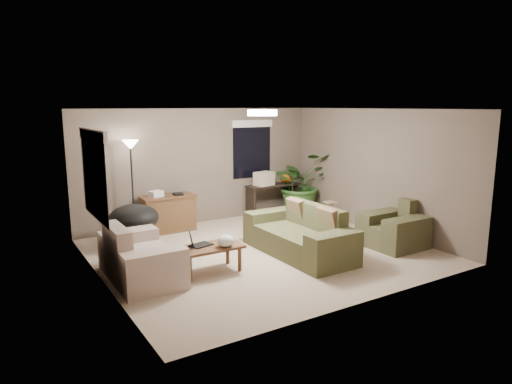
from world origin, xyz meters
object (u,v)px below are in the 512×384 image
armchair (393,231)px  console_table (273,198)px  loveseat (139,260)px  papasan_chair (134,223)px  coffee_table (210,250)px  houseplant (300,190)px  floor_lamp (131,156)px  desk (169,213)px  cat_scratching_post (330,214)px  main_sofa (300,237)px

armchair → console_table: (-0.57, 3.14, 0.14)m
loveseat → armchair: 4.57m
loveseat → papasan_chair: loveseat is taller
loveseat → coffee_table: size_ratio=1.60×
papasan_chair → houseplant: bearing=6.9°
console_table → floor_lamp: size_ratio=0.68×
desk → cat_scratching_post: (3.22, -1.29, -0.16)m
armchair → coffee_table: size_ratio=1.00×
armchair → main_sofa: bearing=161.9°
loveseat → cat_scratching_post: loveseat is taller
loveseat → floor_lamp: (0.62, 2.25, 1.30)m
coffee_table → floor_lamp: bearing=99.0°
armchair → papasan_chair: 4.76m
main_sofa → armchair: (1.72, -0.56, 0.00)m
main_sofa → cat_scratching_post: bearing=35.8°
houseplant → cat_scratching_post: 1.15m
desk → papasan_chair: bearing=-143.0°
main_sofa → floor_lamp: 3.60m
armchair → houseplant: size_ratio=0.67×
papasan_chair → floor_lamp: (0.21, 0.69, 1.13)m
coffee_table → papasan_chair: bearing=108.1°
papasan_chair → houseplant: houseplant is taller
desk → floor_lamp: size_ratio=0.58×
coffee_table → cat_scratching_post: cat_scratching_post is taller
coffee_table → desk: bearing=83.0°
loveseat → console_table: bearing=29.9°
console_table → cat_scratching_post: (0.65, -1.28, -0.22)m
loveseat → houseplant: size_ratio=1.08×
main_sofa → floor_lamp: (-2.15, 2.57, 1.30)m
desk → houseplant: 3.25m
loveseat → floor_lamp: size_ratio=0.84×
desk → houseplant: size_ratio=0.74×
console_table → papasan_chair: (-3.51, -0.69, 0.03)m
armchair → cat_scratching_post: (0.07, 1.85, -0.08)m
armchair → coffee_table: (-3.46, 0.58, 0.06)m
main_sofa → cat_scratching_post: 2.21m
cat_scratching_post → desk: bearing=158.2°
main_sofa → papasan_chair: main_sofa is taller
main_sofa → desk: (-1.43, 2.58, 0.08)m
main_sofa → loveseat: size_ratio=1.38×
houseplant → cat_scratching_post: (-0.01, -1.10, -0.36)m
floor_lamp → cat_scratching_post: 4.37m
main_sofa → console_table: 2.83m
floor_lamp → coffee_table: bearing=-81.0°
loveseat → coffee_table: loveseat is taller
papasan_chair → floor_lamp: bearing=73.2°
armchair → floor_lamp: 5.15m
console_table → papasan_chair: bearing=-168.8°
main_sofa → papasan_chair: (-2.36, 1.89, 0.17)m
main_sofa → coffee_table: (-1.74, 0.01, 0.06)m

